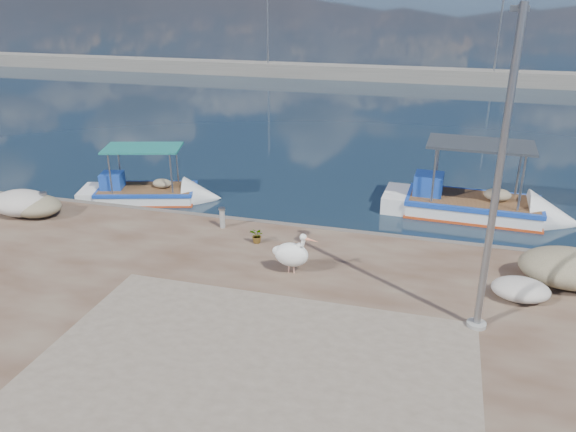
# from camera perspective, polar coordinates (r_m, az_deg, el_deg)

# --- Properties ---
(ground) EXTENTS (1400.00, 1400.00, 0.00)m
(ground) POSITION_cam_1_polar(r_m,az_deg,el_deg) (14.38, -4.13, -10.37)
(ground) COLOR #162635
(ground) RESTS_ON ground
(quay_patch) EXTENTS (9.00, 7.00, 0.01)m
(quay_patch) POSITION_cam_1_polar(r_m,az_deg,el_deg) (11.52, -4.47, -16.74)
(quay_patch) COLOR gray
(quay_patch) RESTS_ON quay
(breakwater) EXTENTS (120.00, 2.20, 7.50)m
(breakwater) POSITION_cam_1_polar(r_m,az_deg,el_deg) (52.03, 11.07, 13.97)
(breakwater) COLOR gray
(breakwater) RESTS_ON ground
(boat_left) EXTENTS (5.44, 3.07, 2.49)m
(boat_left) POSITION_cam_1_polar(r_m,az_deg,el_deg) (22.61, -14.24, 2.05)
(boat_left) COLOR white
(boat_left) RESTS_ON ground
(boat_right) EXTENTS (6.63, 2.41, 3.15)m
(boat_right) POSITION_cam_1_polar(r_m,az_deg,el_deg) (21.53, 18.04, 0.74)
(boat_right) COLOR white
(boat_right) RESTS_ON ground
(pelican) EXTENTS (1.27, 0.69, 1.22)m
(pelican) POSITION_cam_1_polar(r_m,az_deg,el_deg) (15.14, 0.43, -3.87)
(pelican) COLOR tan
(pelican) RESTS_ON quay
(lamp_post) EXTENTS (0.44, 0.96, 7.00)m
(lamp_post) POSITION_cam_1_polar(r_m,az_deg,el_deg) (12.48, 20.39, 2.41)
(lamp_post) COLOR gray
(lamp_post) RESTS_ON quay
(bollard_near) EXTENTS (0.22, 0.22, 0.68)m
(bollard_near) POSITION_cam_1_polar(r_m,az_deg,el_deg) (18.20, -6.70, -0.08)
(bollard_near) COLOR gray
(bollard_near) RESTS_ON quay
(bollard_far) EXTENTS (0.26, 0.26, 0.79)m
(bollard_far) POSITION_cam_1_polar(r_m,az_deg,el_deg) (20.85, -23.52, 1.27)
(bollard_far) COLOR gray
(bollard_far) RESTS_ON quay
(potted_plant) EXTENTS (0.55, 0.52, 0.49)m
(potted_plant) POSITION_cam_1_polar(r_m,az_deg,el_deg) (17.07, -3.13, -1.99)
(potted_plant) COLOR #33722D
(potted_plant) RESTS_ON quay
(net_pile_b) EXTENTS (1.80, 1.40, 0.70)m
(net_pile_b) POSITION_cam_1_polar(r_m,az_deg,el_deg) (20.87, -24.26, 0.93)
(net_pile_b) COLOR tan
(net_pile_b) RESTS_ON quay
(net_pile_d) EXTENTS (1.42, 1.06, 0.53)m
(net_pile_d) POSITION_cam_1_polar(r_m,az_deg,el_deg) (15.21, 22.56, -6.90)
(net_pile_d) COLOR silver
(net_pile_d) RESTS_ON quay
(net_pile_c) EXTENTS (2.46, 1.75, 0.96)m
(net_pile_c) POSITION_cam_1_polar(r_m,az_deg,el_deg) (16.32, 26.56, -4.74)
(net_pile_c) COLOR tan
(net_pile_c) RESTS_ON quay
(net_pile_a) EXTENTS (2.08, 1.51, 0.85)m
(net_pile_a) POSITION_cam_1_polar(r_m,az_deg,el_deg) (21.14, -25.45, 1.21)
(net_pile_a) COLOR silver
(net_pile_a) RESTS_ON quay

